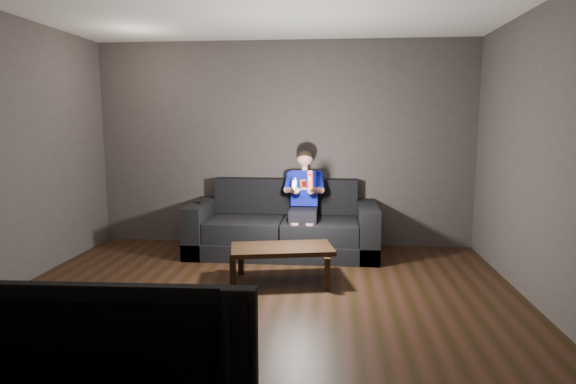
# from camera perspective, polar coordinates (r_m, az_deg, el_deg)

# --- Properties ---
(floor) EXTENTS (5.00, 5.00, 0.00)m
(floor) POSITION_cam_1_polar(r_m,az_deg,el_deg) (4.29, -4.10, -14.40)
(floor) COLOR black
(floor) RESTS_ON ground
(back_wall) EXTENTS (5.00, 0.04, 2.70)m
(back_wall) POSITION_cam_1_polar(r_m,az_deg,el_deg) (6.43, -0.53, 5.67)
(back_wall) COLOR #413A38
(back_wall) RESTS_ON ground
(front_wall) EXTENTS (5.00, 0.04, 2.70)m
(front_wall) POSITION_cam_1_polar(r_m,az_deg,el_deg) (1.58, -19.85, -3.51)
(front_wall) COLOR #413A38
(front_wall) RESTS_ON ground
(right_wall) EXTENTS (0.04, 5.00, 2.70)m
(right_wall) POSITION_cam_1_polar(r_m,az_deg,el_deg) (4.31, 30.60, 3.12)
(right_wall) COLOR #413A38
(right_wall) RESTS_ON ground
(sofa) EXTENTS (2.34, 1.01, 0.90)m
(sofa) POSITION_cam_1_polar(r_m,az_deg,el_deg) (6.10, -0.57, -4.49)
(sofa) COLOR black
(sofa) RESTS_ON floor
(child) EXTENTS (0.50, 0.61, 1.22)m
(child) POSITION_cam_1_polar(r_m,az_deg,el_deg) (5.93, 1.92, -0.16)
(child) COLOR black
(child) RESTS_ON sofa
(wii_remote_red) EXTENTS (0.06, 0.08, 0.21)m
(wii_remote_red) POSITION_cam_1_polar(r_m,az_deg,el_deg) (5.43, 2.61, 1.46)
(wii_remote_red) COLOR red
(wii_remote_red) RESTS_ON child
(nunchuk_white) EXTENTS (0.07, 0.10, 0.15)m
(nunchuk_white) POSITION_cam_1_polar(r_m,az_deg,el_deg) (5.45, 0.76, 0.99)
(nunchuk_white) COLOR white
(nunchuk_white) RESTS_ON child
(wii_remote_black) EXTENTS (0.06, 0.14, 0.03)m
(wii_remote_black) POSITION_cam_1_polar(r_m,az_deg,el_deg) (6.15, -10.47, -1.15)
(wii_remote_black) COLOR black
(wii_remote_black) RESTS_ON sofa
(coffee_table) EXTENTS (1.12, 0.72, 0.38)m
(coffee_table) POSITION_cam_1_polar(r_m,az_deg,el_deg) (5.00, -0.72, -7.05)
(coffee_table) COLOR black
(coffee_table) RESTS_ON floor
(tv) EXTENTS (1.10, 0.18, 0.63)m
(tv) POSITION_cam_1_polar(r_m,az_deg,el_deg) (2.01, -19.70, -17.78)
(tv) COLOR black
(tv) RESTS_ON media_console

